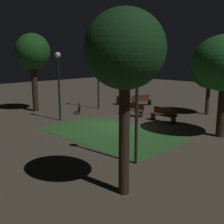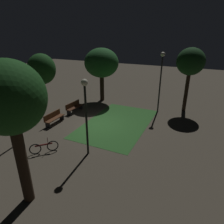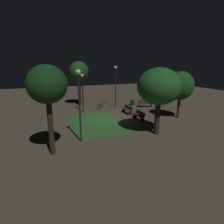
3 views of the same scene
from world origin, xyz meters
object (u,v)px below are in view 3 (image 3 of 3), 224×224
tree_back_left (159,87)px  trash_bin (132,102)px  bench_path_side (128,109)px  lamp_post_plaza_east (116,80)px  lamp_post_near_wall (83,86)px  bicycle (100,106)px  tree_near_wall (180,86)px  lamp_post_plaza_west (79,95)px  tree_left_canopy (79,72)px  bench_lawn_edge (139,115)px  bench_front_left (145,103)px  tree_right_canopy (47,86)px

tree_back_left → trash_bin: tree_back_left is taller
bench_path_side → lamp_post_plaza_east: 4.67m
lamp_post_near_wall → bicycle: 3.65m
tree_back_left → lamp_post_plaza_east: bearing=-4.2°
tree_near_wall → lamp_post_near_wall: (5.86, 8.48, -0.30)m
lamp_post_plaza_west → tree_near_wall: bearing=-77.7°
lamp_post_plaza_west → bicycle: 10.64m
trash_bin → bicycle: bearing=93.8°
tree_back_left → lamp_post_plaza_east: (10.16, -0.75, -0.28)m
tree_left_canopy → tree_near_wall: size_ratio=1.22×
bench_lawn_edge → bench_front_left: same height
lamp_post_near_wall → bicycle: (0.98, -2.34, -2.63)m
tree_back_left → trash_bin: (10.18, -3.25, -3.36)m
tree_right_canopy → lamp_post_plaza_east: tree_right_canopy is taller
tree_near_wall → trash_bin: bearing=11.7°
tree_right_canopy → tree_back_left: size_ratio=1.04×
bench_path_side → tree_right_canopy: (-7.08, 8.64, 3.71)m
bench_front_left → tree_back_left: (-8.58, 4.19, 3.24)m
bench_lawn_edge → tree_back_left: (-3.95, 0.69, 3.24)m
bench_lawn_edge → tree_back_left: size_ratio=0.35×
tree_back_left → bicycle: tree_back_left is taller
lamp_post_plaza_east → trash_bin: 3.96m
lamp_post_near_wall → bicycle: lamp_post_near_wall is taller
lamp_post_plaza_west → lamp_post_plaza_east: bearing=-35.1°
bench_path_side → lamp_post_plaza_west: lamp_post_plaza_west is taller
trash_bin → lamp_post_near_wall: bearing=100.4°
tree_right_canopy → tree_left_canopy: 14.12m
tree_near_wall → lamp_post_plaza_east: size_ratio=0.92×
tree_left_canopy → tree_back_left: size_ratio=1.11×
bench_front_left → tree_left_canopy: bearing=60.6°
bench_front_left → tree_back_left: tree_back_left is taller
bench_path_side → tree_left_canopy: 8.35m
tree_left_canopy → lamp_post_plaza_west: tree_left_canopy is taller
bench_front_left → trash_bin: bearing=30.6°
tree_back_left → tree_near_wall: (3.04, -4.72, -0.45)m
tree_right_canopy → lamp_post_plaza_west: (1.25, -2.05, -0.81)m
tree_left_canopy → lamp_post_plaza_east: 4.89m
bench_lawn_edge → lamp_post_plaza_east: (6.21, -0.05, 2.96)m
lamp_post_plaza_west → lamp_post_near_wall: bearing=-14.6°
tree_back_left → bicycle: 10.53m
bench_lawn_edge → lamp_post_plaza_east: size_ratio=0.35×
tree_near_wall → bicycle: 9.65m
bench_path_side → tree_left_canopy: bearing=32.5°
bench_lawn_edge → lamp_post_plaza_west: 7.89m
tree_right_canopy → tree_near_wall: bearing=-74.3°
tree_left_canopy → trash_bin: size_ratio=7.84×
tree_back_left → lamp_post_plaza_west: 5.95m
tree_left_canopy → bicycle: tree_left_canopy is taller
bench_path_side → lamp_post_plaza_east: bearing=-0.8°
bench_front_left → lamp_post_near_wall: size_ratio=0.43×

